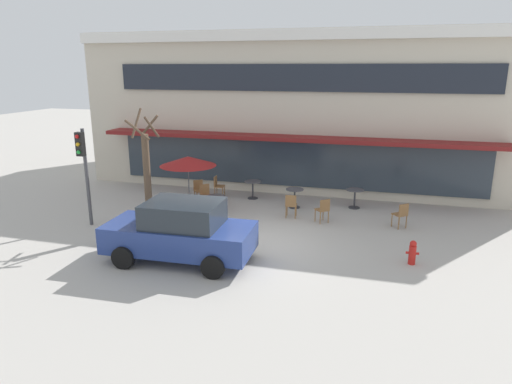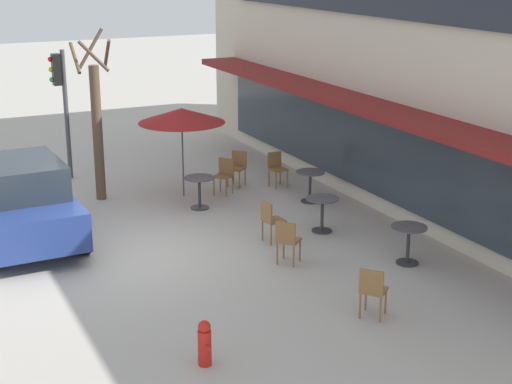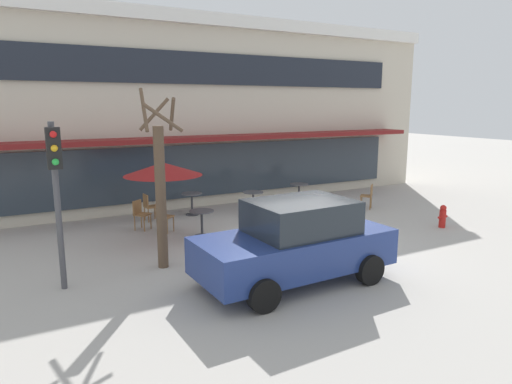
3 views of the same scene
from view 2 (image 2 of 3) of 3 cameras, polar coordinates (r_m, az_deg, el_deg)
ground_plane at (r=15.86m, az=-8.99°, el=-4.52°), size 80.00×80.00×0.00m
cafe_table_near_wall at (r=18.34m, az=-4.14°, el=0.35°), size 0.70×0.70×0.76m
cafe_table_streetside at (r=16.83m, az=4.84°, el=-1.22°), size 0.70×0.70×0.76m
cafe_table_by_tree at (r=18.82m, az=3.96°, el=0.78°), size 0.70×0.70×0.76m
cafe_table_mid_patio at (r=15.34m, az=11.03°, el=-3.33°), size 0.70×0.70×0.76m
patio_umbrella_green_folded at (r=18.95m, az=-5.43°, el=5.56°), size 2.10×2.10×2.20m
cafe_chair_0 at (r=19.43m, az=-2.31°, el=1.37°), size 0.56×0.56×0.89m
cafe_chair_1 at (r=16.14m, az=1.07°, el=-1.93°), size 0.43×0.43×0.89m
cafe_chair_2 at (r=20.12m, az=-1.35°, el=1.93°), size 0.56×0.56×0.89m
cafe_chair_3 at (r=20.04m, az=1.50°, el=1.86°), size 0.43×0.43×0.89m
cafe_chair_4 at (r=15.02m, az=2.29°, el=-3.42°), size 0.56×0.56×0.89m
cafe_chair_5 at (r=12.99m, az=8.47°, el=-6.97°), size 0.56×0.56×0.89m
parked_sedan at (r=16.79m, az=-16.75°, el=-0.64°), size 4.25×2.11×1.76m
street_tree at (r=19.06m, az=-11.50°, el=4.84°), size 0.88×0.86×4.08m
traffic_light_pole at (r=20.99m, az=-13.99°, el=7.01°), size 0.26×0.44×3.40m
fire_hydrant at (r=11.58m, az=-3.76°, el=-10.89°), size 0.36×0.20×0.71m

